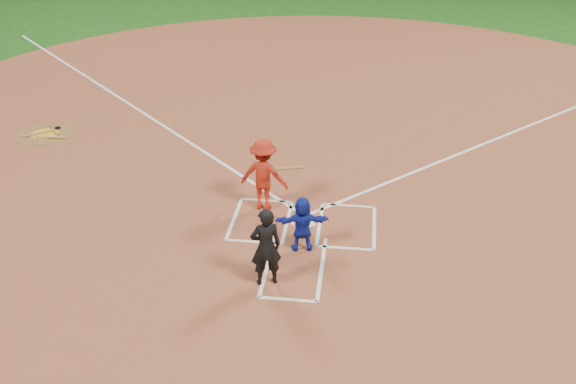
# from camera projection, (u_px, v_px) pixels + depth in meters

# --- Properties ---
(ground) EXTENTS (120.00, 120.00, 0.00)m
(ground) POSITION_uv_depth(u_px,v_px,m) (303.00, 223.00, 14.47)
(ground) COLOR #174812
(ground) RESTS_ON ground
(home_plate_dirt) EXTENTS (28.00, 28.00, 0.01)m
(home_plate_dirt) POSITION_uv_depth(u_px,v_px,m) (324.00, 123.00, 19.70)
(home_plate_dirt) COLOR brown
(home_plate_dirt) RESTS_ON ground
(home_plate) EXTENTS (0.60, 0.60, 0.02)m
(home_plate) POSITION_uv_depth(u_px,v_px,m) (303.00, 223.00, 14.46)
(home_plate) COLOR silver
(home_plate) RESTS_ON home_plate_dirt
(on_deck_circle) EXTENTS (1.70, 1.70, 0.01)m
(on_deck_circle) POSITION_uv_depth(u_px,v_px,m) (45.00, 134.00, 18.91)
(on_deck_circle) COLOR brown
(on_deck_circle) RESTS_ON home_plate_dirt
(on_deck_logo) EXTENTS (0.80, 0.80, 0.00)m
(on_deck_logo) POSITION_uv_depth(u_px,v_px,m) (45.00, 134.00, 18.91)
(on_deck_logo) COLOR gold
(on_deck_logo) RESTS_ON on_deck_circle
(on_deck_bat_a) EXTENTS (0.58, 0.69, 0.06)m
(on_deck_bat_a) POSITION_uv_depth(u_px,v_px,m) (54.00, 130.00, 19.10)
(on_deck_bat_a) COLOR olive
(on_deck_bat_a) RESTS_ON on_deck_circle
(on_deck_bat_b) EXTENTS (0.68, 0.60, 0.06)m
(on_deck_bat_b) POSITION_uv_depth(u_px,v_px,m) (37.00, 134.00, 18.83)
(on_deck_bat_b) COLOR #A4673C
(on_deck_bat_b) RESTS_ON on_deck_circle
(on_deck_bat_c) EXTENTS (0.84, 0.08, 0.06)m
(on_deck_bat_c) POSITION_uv_depth(u_px,v_px,m) (50.00, 137.00, 18.60)
(on_deck_bat_c) COLOR #A67B3C
(on_deck_bat_c) RESTS_ON on_deck_circle
(bat_weight_donut) EXTENTS (0.19, 0.19, 0.05)m
(bat_weight_donut) POSITION_uv_depth(u_px,v_px,m) (58.00, 128.00, 19.23)
(bat_weight_donut) COLOR black
(bat_weight_donut) RESTS_ON on_deck_circle
(catcher) EXTENTS (1.18, 0.57, 1.22)m
(catcher) POSITION_uv_depth(u_px,v_px,m) (302.00, 224.00, 13.26)
(catcher) COLOR #1427A9
(catcher) RESTS_ON home_plate_dirt
(umpire) EXTENTS (0.70, 0.58, 1.64)m
(umpire) POSITION_uv_depth(u_px,v_px,m) (266.00, 247.00, 12.11)
(umpire) COLOR black
(umpire) RESTS_ON home_plate_dirt
(chalk_markings) EXTENTS (28.35, 17.32, 0.01)m
(chalk_markings) POSITION_uv_depth(u_px,v_px,m) (322.00, 131.00, 19.08)
(chalk_markings) COLOR white
(chalk_markings) RESTS_ON home_plate_dirt
(batter_at_plate) EXTENTS (1.50, 0.88, 1.72)m
(batter_at_plate) POSITION_uv_depth(u_px,v_px,m) (264.00, 175.00, 14.68)
(batter_at_plate) COLOR #A82212
(batter_at_plate) RESTS_ON home_plate_dirt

